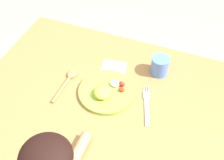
# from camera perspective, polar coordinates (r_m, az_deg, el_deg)

# --- Properties ---
(dining_table) EXTENTS (1.12, 0.86, 0.68)m
(dining_table) POSITION_cam_1_polar(r_m,az_deg,el_deg) (1.37, -2.12, -5.58)
(dining_table) COLOR #A27944
(dining_table) RESTS_ON ground_plane
(plate) EXTENTS (0.25, 0.25, 0.06)m
(plate) POSITION_cam_1_polar(r_m,az_deg,el_deg) (1.32, -1.04, -2.19)
(plate) COLOR #93BB44
(plate) RESTS_ON dining_table
(fork) EXTENTS (0.09, 0.22, 0.01)m
(fork) POSITION_cam_1_polar(r_m,az_deg,el_deg) (1.29, 6.67, -5.03)
(fork) COLOR silver
(fork) RESTS_ON dining_table
(spoon) EXTENTS (0.04, 0.21, 0.02)m
(spoon) POSITION_cam_1_polar(r_m,az_deg,el_deg) (1.38, -8.50, 0.04)
(spoon) COLOR tan
(spoon) RESTS_ON dining_table
(drinking_cup) EXTENTS (0.08, 0.08, 0.09)m
(drinking_cup) POSITION_cam_1_polar(r_m,az_deg,el_deg) (1.40, 9.21, 2.76)
(drinking_cup) COLOR #5880DE
(drinking_cup) RESTS_ON dining_table
(napkin) EXTENTS (0.14, 0.14, 0.00)m
(napkin) POSITION_cam_1_polar(r_m,az_deg,el_deg) (1.42, 0.20, 1.89)
(napkin) COLOR white
(napkin) RESTS_ON dining_table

